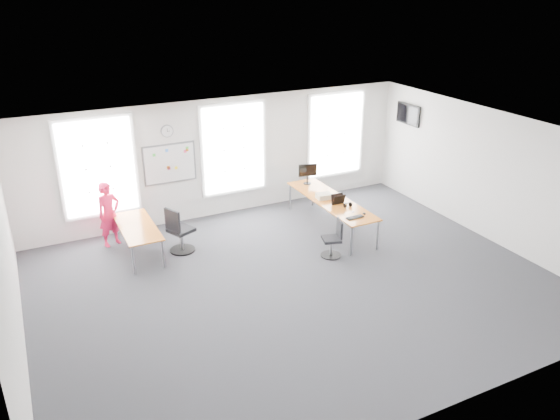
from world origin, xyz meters
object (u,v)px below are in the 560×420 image
desk_left (137,228)px  person (109,214)px  headphones (348,205)px  chair_left (179,233)px  keyboard (355,217)px  chair_right (334,240)px  monitor (308,172)px  desk_right (331,201)px

desk_left → person: size_ratio=1.23×
person → headphones: person is taller
chair_left → keyboard: chair_left is taller
desk_left → chair_right: bearing=-27.5°
desk_left → monitor: 4.57m
chair_right → keyboard: chair_right is taller
desk_left → headphones: (4.61, -1.26, 0.17)m
person → keyboard: bearing=-49.3°
keyboard → monitor: monitor is taller
chair_left → headphones: chair_left is taller
desk_right → monitor: size_ratio=5.68×
desk_right → chair_left: size_ratio=2.88×
person → headphones: bearing=-42.7°
chair_left → headphones: (3.77, -0.96, 0.33)m
chair_right → person: 5.07m
person → headphones: (5.06, -2.01, 0.04)m
monitor → chair_left: bearing=-156.4°
desk_right → desk_left: desk_right is taller
desk_right → headphones: (0.11, -0.56, 0.10)m
chair_left → keyboard: 3.92m
chair_right → keyboard: size_ratio=2.09×
chair_right → monitor: monitor is taller
desk_right → chair_left: chair_left is taller
chair_right → person: (-4.25, 2.74, 0.38)m
keyboard → headphones: 0.63m
chair_right → desk_right: bearing=167.9°
monitor → headphones: bearing=-75.7°
desk_left → person: bearing=120.9°
chair_right → headphones: bearing=148.4°
person → monitor: person is taller
headphones → monitor: bearing=94.3°
chair_right → monitor: size_ratio=1.57×
chair_left → headphones: size_ratio=5.61×
desk_left → person: (-0.45, 0.75, 0.13)m
chair_right → person: person is taller
desk_left → monitor: bearing=6.3°
chair_right → monitor: 2.68m
desk_right → keyboard: bearing=-94.1°
keyboard → headphones: size_ratio=2.14×
desk_right → chair_left: 3.69m
keyboard → headphones: headphones is taller
chair_left → desk_right: bearing=-120.9°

